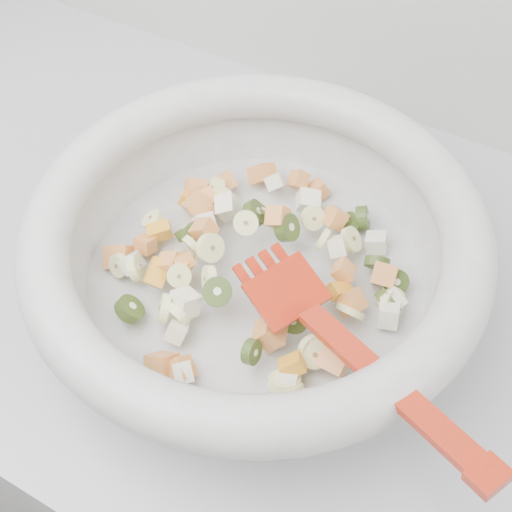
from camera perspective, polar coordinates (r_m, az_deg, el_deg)
The scene contains 2 objects.
counter at distance 1.04m, azimuth 8.00°, elevation -18.96°, with size 2.00×0.60×0.90m, color #A1A1A7.
mixing_bowl at distance 0.59m, azimuth 0.02°, elevation 0.83°, with size 0.46×0.42×0.13m.
Camera 1 is at (0.04, 1.09, 1.42)m, focal length 45.00 mm.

